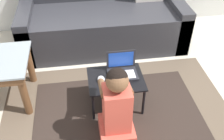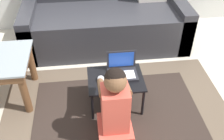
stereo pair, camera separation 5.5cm
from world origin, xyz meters
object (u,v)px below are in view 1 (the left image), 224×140
(computer_mouse, at_px, (101,79))
(person_seated, at_px, (117,110))
(couch, at_px, (103,22))
(laptop, at_px, (122,71))
(laptop_desk, at_px, (116,81))

(computer_mouse, distance_m, person_seated, 0.38)
(couch, xyz_separation_m, person_seated, (-0.08, -1.55, 0.05))
(laptop, bearing_deg, computer_mouse, -159.90)
(laptop_desk, distance_m, laptop, 0.11)
(couch, bearing_deg, laptop_desk, -91.27)
(laptop, bearing_deg, couch, 92.19)
(laptop_desk, bearing_deg, computer_mouse, -172.25)
(computer_mouse, bearing_deg, couch, 82.16)
(couch, distance_m, computer_mouse, 1.19)
(couch, bearing_deg, person_seated, -92.80)
(computer_mouse, bearing_deg, person_seated, -77.02)
(laptop_desk, height_order, person_seated, person_seated)
(laptop, distance_m, computer_mouse, 0.22)
(couch, xyz_separation_m, laptop, (0.04, -1.10, 0.08))
(laptop_desk, xyz_separation_m, laptop, (0.07, 0.06, 0.07))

